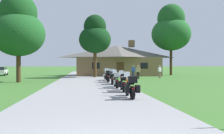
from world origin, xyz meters
TOP-DOWN VIEW (x-y plane):
  - ground_plane at (0.00, 20.00)m, footprint 500.00×500.00m
  - asphalt_driveway at (0.00, 18.00)m, footprint 6.40×80.00m
  - motorcycle_orange_nearest_to_camera at (2.05, 7.90)m, footprint 0.72×2.08m
  - motorcycle_red_second_in_row at (2.16, 10.89)m, footprint 0.75×2.08m
  - motorcycle_green_third_in_row at (2.05, 13.49)m, footprint 0.66×2.08m
  - motorcycle_green_fourth_in_row at (2.13, 16.53)m, footprint 0.78×2.08m
  - motorcycle_orange_fifth_in_row at (2.04, 19.11)m, footprint 0.94×2.07m
  - motorcycle_black_farthest_in_row at (2.10, 21.85)m, footprint 0.75×2.08m
  - stone_lodge at (5.03, 34.87)m, footprint 13.71×7.04m
  - bystander_white_shirt_near_lodge at (9.46, 26.55)m, footprint 0.52×0.34m
  - bystander_blue_shirt_beside_signpost at (6.30, 28.13)m, footprint 0.45×0.40m
  - bystander_tan_shirt_by_tree at (6.21, 24.81)m, footprint 0.50×0.36m
  - tree_right_of_lodge at (14.21, 35.35)m, footprint 6.54×6.54m
  - tree_by_lodge_front at (1.15, 28.80)m, footprint 4.33×4.33m
  - tree_left_near at (-6.75, 20.79)m, footprint 5.20×5.20m
  - parked_white_suv_far_left at (-13.84, 36.89)m, footprint 2.58×4.84m

SIDE VIEW (x-z plane):
  - ground_plane at x=0.00m, z-range 0.00..0.00m
  - asphalt_driveway at x=0.00m, z-range 0.00..0.06m
  - motorcycle_orange_nearest_to_camera at x=2.05m, z-range -0.04..1.26m
  - motorcycle_red_second_in_row at x=2.16m, z-range -0.04..1.26m
  - motorcycle_orange_fifth_in_row at x=2.04m, z-range -0.04..1.26m
  - motorcycle_black_farthest_in_row at x=2.10m, z-range -0.04..1.26m
  - motorcycle_green_third_in_row at x=2.05m, z-range -0.03..1.27m
  - motorcycle_green_fourth_in_row at x=2.13m, z-range -0.03..1.27m
  - parked_white_suv_far_left at x=-13.84m, z-range 0.08..1.48m
  - bystander_white_shirt_near_lodge at x=9.46m, z-range 0.10..1.76m
  - bystander_blue_shirt_beside_signpost at x=6.30m, z-range 0.11..1.79m
  - bystander_tan_shirt_by_tree at x=6.21m, z-range 0.11..1.79m
  - stone_lodge at x=5.03m, z-range -0.38..5.36m
  - tree_left_near at x=-6.75m, z-range 0.99..9.81m
  - tree_by_lodge_front at x=1.15m, z-range 1.39..9.90m
  - tree_right_of_lodge at x=14.21m, z-range 1.69..13.65m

